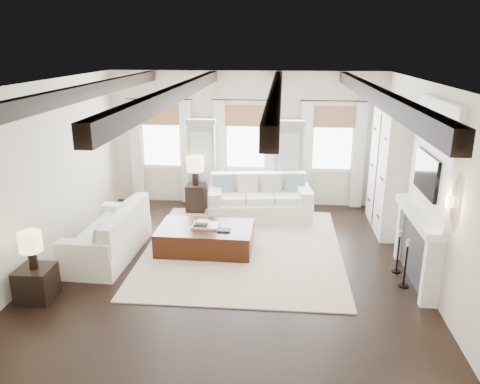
# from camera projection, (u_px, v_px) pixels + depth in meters

# --- Properties ---
(ground) EXTENTS (7.50, 7.50, 0.00)m
(ground) POSITION_uv_depth(u_px,v_px,m) (229.00, 272.00, 8.13)
(ground) COLOR black
(ground) RESTS_ON ground
(room_shell) EXTENTS (6.54, 7.54, 3.22)m
(room_shell) POSITION_uv_depth(u_px,v_px,m) (275.00, 155.00, 8.34)
(room_shell) COLOR beige
(room_shell) RESTS_ON ground
(area_rug) EXTENTS (3.72, 4.31, 0.02)m
(area_rug) POSITION_uv_depth(u_px,v_px,m) (243.00, 248.00, 9.05)
(area_rug) COLOR beige
(area_rug) RESTS_ON ground
(sofa_back) EXTENTS (2.38, 1.30, 0.98)m
(sofa_back) POSITION_uv_depth(u_px,v_px,m) (259.00, 201.00, 10.57)
(sofa_back) COLOR white
(sofa_back) RESTS_ON ground
(sofa_left) EXTENTS (1.05, 2.19, 0.93)m
(sofa_left) POSITION_uv_depth(u_px,v_px,m) (112.00, 236.00, 8.66)
(sofa_left) COLOR white
(sofa_left) RESTS_ON ground
(ottoman) EXTENTS (1.80, 1.15, 0.47)m
(ottoman) POSITION_uv_depth(u_px,v_px,m) (206.00, 238.00, 8.95)
(ottoman) COLOR black
(ottoman) RESTS_ON ground
(tray) EXTENTS (0.51, 0.39, 0.04)m
(tray) POSITION_uv_depth(u_px,v_px,m) (206.00, 225.00, 8.90)
(tray) COLOR white
(tray) RESTS_ON ottoman
(book_lower) EXTENTS (0.26, 0.20, 0.04)m
(book_lower) POSITION_uv_depth(u_px,v_px,m) (201.00, 224.00, 8.85)
(book_lower) COLOR #262628
(book_lower) RESTS_ON tray
(book_upper) EXTENTS (0.22, 0.17, 0.03)m
(book_upper) POSITION_uv_depth(u_px,v_px,m) (203.00, 222.00, 8.88)
(book_upper) COLOR beige
(book_upper) RESTS_ON book_lower
(book_loose) EXTENTS (0.24, 0.18, 0.03)m
(book_loose) POSITION_uv_depth(u_px,v_px,m) (224.00, 230.00, 8.68)
(book_loose) COLOR #262628
(book_loose) RESTS_ON ottoman
(side_table_front) EXTENTS (0.52, 0.52, 0.52)m
(side_table_front) POSITION_uv_depth(u_px,v_px,m) (36.00, 283.00, 7.21)
(side_table_front) COLOR black
(side_table_front) RESTS_ON ground
(lamp_front) EXTENTS (0.34, 0.34, 0.59)m
(lamp_front) POSITION_uv_depth(u_px,v_px,m) (30.00, 244.00, 7.01)
(lamp_front) COLOR black
(lamp_front) RESTS_ON side_table_front
(side_table_back) EXTENTS (0.44, 0.44, 0.65)m
(side_table_back) POSITION_uv_depth(u_px,v_px,m) (196.00, 198.00, 10.99)
(side_table_back) COLOR black
(side_table_back) RESTS_ON ground
(lamp_back) EXTENTS (0.39, 0.39, 0.68)m
(lamp_back) POSITION_uv_depth(u_px,v_px,m) (195.00, 166.00, 10.75)
(lamp_back) COLOR black
(lamp_back) RESTS_ON side_table_back
(candlestick_near) EXTENTS (0.17, 0.17, 0.83)m
(candlestick_near) POSITION_uv_depth(u_px,v_px,m) (405.00, 267.00, 7.55)
(candlestick_near) COLOR black
(candlestick_near) RESTS_ON ground
(candlestick_far) EXTENTS (0.16, 0.16, 0.77)m
(candlestick_far) POSITION_uv_depth(u_px,v_px,m) (398.00, 255.00, 8.04)
(candlestick_far) COLOR black
(candlestick_far) RESTS_ON ground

